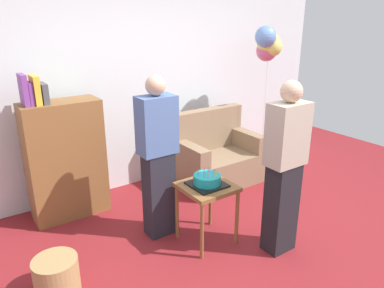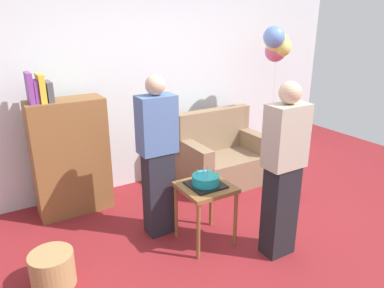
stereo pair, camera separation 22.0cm
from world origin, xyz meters
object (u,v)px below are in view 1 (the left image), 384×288
birthday_cake (207,180)px  person_holding_cake (284,169)px  bookshelf (65,158)px  balloon_bunch (268,44)px  couch (216,157)px  wicker_basket (57,275)px  side_table (207,194)px  person_blowing_candles (158,158)px  handbag (286,184)px

birthday_cake → person_holding_cake: bearing=-46.1°
person_holding_cake → bookshelf: bearing=-49.6°
bookshelf → balloon_bunch: size_ratio=0.80×
couch → wicker_basket: 2.55m
person_holding_cake → balloon_bunch: 2.12m
wicker_basket → balloon_bunch: balloon_bunch is taller
couch → bookshelf: bookshelf is taller
wicker_basket → side_table: bearing=-4.7°
wicker_basket → couch: bearing=21.4°
side_table → birthday_cake: 0.14m
person_blowing_candles → person_holding_cake: 1.19m
bookshelf → birthday_cake: bookshelf is taller
side_table → person_holding_cake: person_holding_cake is taller
side_table → balloon_bunch: bearing=29.3°
person_holding_cake → handbag: size_ratio=5.82×
birthday_cake → wicker_basket: bearing=175.3°
birthday_cake → handbag: 1.60m
handbag → balloon_bunch: (0.21, 0.68, 1.68)m
side_table → person_holding_cake: bearing=-46.1°
side_table → handbag: bearing=10.2°
person_blowing_candles → wicker_basket: person_blowing_candles is taller
balloon_bunch → wicker_basket: bearing=-165.0°
side_table → person_blowing_candles: (-0.31, 0.39, 0.32)m
couch → handbag: size_ratio=3.93×
birthday_cake → handbag: birthday_cake is taller
wicker_basket → person_blowing_candles: bearing=13.5°
side_table → person_blowing_candles: bearing=128.6°
person_holding_cake → wicker_basket: size_ratio=4.53×
person_blowing_candles → wicker_basket: size_ratio=4.53×
couch → birthday_cake: 1.44m
person_holding_cake → couch: bearing=-104.5°
birthday_cake → person_holding_cake: size_ratio=0.20×
birthday_cake → person_holding_cake: 0.72m
birthday_cake → balloon_bunch: size_ratio=0.16×
couch → balloon_bunch: size_ratio=0.55×
person_blowing_candles → wicker_basket: bearing=-171.6°
person_holding_cake → handbag: person_holding_cake is taller
birthday_cake → person_blowing_candles: size_ratio=0.20×
couch → balloon_bunch: (0.75, -0.09, 1.44)m
person_holding_cake → wicker_basket: person_holding_cake is taller
couch → side_table: bearing=-132.0°
person_blowing_candles → person_holding_cake: bearing=-53.4°
birthday_cake → wicker_basket: birthday_cake is taller
bookshelf → handbag: (2.42, -1.03, -0.57)m
side_table → handbag: 1.56m
couch → wicker_basket: (-2.37, -0.93, -0.19)m
wicker_basket → handbag: (2.91, 0.15, -0.05)m
wicker_basket → bookshelf: bearing=67.8°
handbag → balloon_bunch: size_ratio=0.14×
handbag → birthday_cake: bearing=-169.8°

